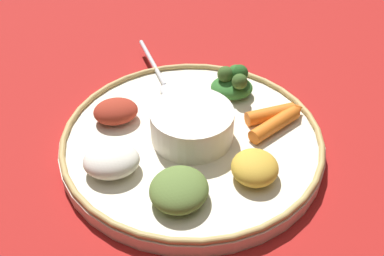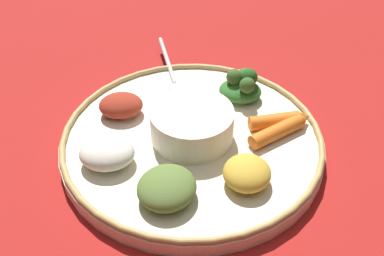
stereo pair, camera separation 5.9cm
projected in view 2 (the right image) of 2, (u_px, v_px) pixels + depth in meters
The scene contains 12 objects.
ground_plane at pixel (192, 147), 0.61m from camera, with size 2.40×2.40×0.00m, color maroon.
platter at pixel (192, 142), 0.60m from camera, with size 0.35×0.35×0.02m, color beige.
platter_rim at pixel (192, 135), 0.59m from camera, with size 0.34×0.34×0.01m, color tan.
center_bowl at pixel (192, 123), 0.58m from camera, with size 0.11×0.11×0.04m.
spoon at pixel (172, 74), 0.70m from camera, with size 0.09×0.16×0.01m.
greens_pile at pixel (242, 86), 0.65m from camera, with size 0.07×0.06×0.05m.
carrot_near_spoon at pixel (280, 130), 0.59m from camera, with size 0.08×0.08×0.02m.
carrot_outer at pixel (279, 120), 0.61m from camera, with size 0.08×0.05×0.02m.
mound_beet at pixel (121, 105), 0.62m from camera, with size 0.06×0.05×0.03m, color maroon.
mound_rice_white at pixel (107, 153), 0.55m from camera, with size 0.07×0.06×0.03m, color silver.
mound_collards at pixel (170, 188), 0.51m from camera, with size 0.07×0.07×0.03m, color #567033.
mound_lentil_yellow at pixel (247, 173), 0.52m from camera, with size 0.06×0.06×0.03m, color gold.
Camera 2 is at (0.12, -0.43, 0.41)m, focal length 42.33 mm.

